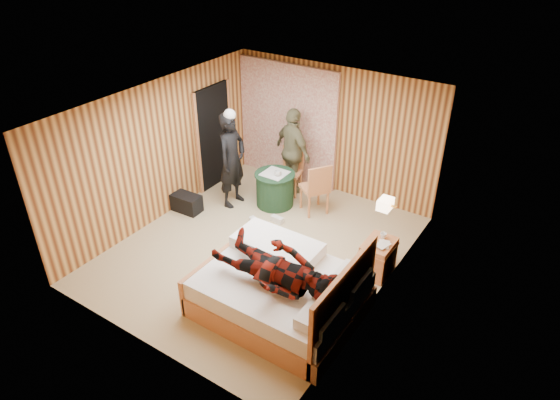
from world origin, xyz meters
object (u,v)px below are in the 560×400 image
Objects in this scene: chair_far at (291,167)px; round_table at (275,189)px; man_at_table at (293,152)px; man_on_bed at (275,262)px; bed at (283,291)px; duffel_bag at (186,203)px; chair_near at (317,186)px; woman_standing at (232,160)px; nightstand at (378,257)px; wall_lamp at (386,204)px.

round_table is at bearing -101.75° from chair_far.
man_on_bed is (1.73, -3.20, 0.16)m from man_at_table.
bed is 3.22m from duffel_bag.
bed is 2.64m from chair_near.
woman_standing is 3.26m from man_on_bed.
round_table is 1.69m from duffel_bag.
chair_far reaches higher than round_table.
man_on_bed is at bearing -112.85° from nightstand.
man_on_bed reaches higher than duffel_bag.
man_on_bed is at bearing -134.03° from woman_standing.
duffel_bag is (-3.73, -0.27, -0.13)m from nightstand.
chair_far is at bearing -84.09° from chair_near.
woman_standing is (-3.20, 0.52, -0.39)m from wall_lamp.
round_table is (-2.46, 0.83, 0.04)m from nightstand.
chair_far is 0.51× the size of woman_standing.
bed is 2.34× the size of chair_far.
woman_standing is (0.58, 0.72, 0.74)m from duffel_bag.
man_on_bed reaches higher than nightstand.
man_at_table is at bearing 90.00° from round_table.
round_table is at bearing -63.14° from woman_standing.
man_at_table is at bearing 148.53° from wall_lamp.
duffel_bag is at bearing 157.50° from bed.
nightstand is 2.92m from man_at_table.
woman_standing reaches higher than chair_near.
chair_far is at bearing 149.16° from wall_lamp.
man_at_table is 3.64m from man_on_bed.
nightstand is at bearing -100.14° from woman_standing.
nightstand is at bearing 121.07° from wall_lamp.
duffel_bag is 0.33× the size of man_on_bed.
chair_near is 2.89m from man_on_bed.
chair_near reaches higher than chair_far.
man_on_bed is at bearing -55.90° from round_table.
bed is at bearing -116.89° from nightstand.
duffel_bag is (-1.27, -1.10, -0.17)m from round_table.
bed reaches higher than nightstand.
man_at_table reaches higher than bed.
chair_near reaches higher than duffel_bag.
man_on_bed is at bearing -114.96° from wall_lamp.
nightstand is 0.32× the size of woman_standing.
man_on_bed is (1.73, -2.56, 0.68)m from round_table.
wall_lamp reaches higher than bed.
bed is at bearing -25.19° from duffel_bag.
chair_far is 0.92× the size of chair_near.
man_at_table reaches higher than duffel_bag.
round_table is 0.75× the size of chair_near.
woman_standing is (-0.67, -0.99, 0.37)m from chair_far.
bed is at bearing -53.85° from round_table.
chair_far is 0.32m from man_at_table.
woman_standing is at bearing 170.79° from wall_lamp.
man_at_table is (0.00, 0.63, 0.52)m from round_table.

